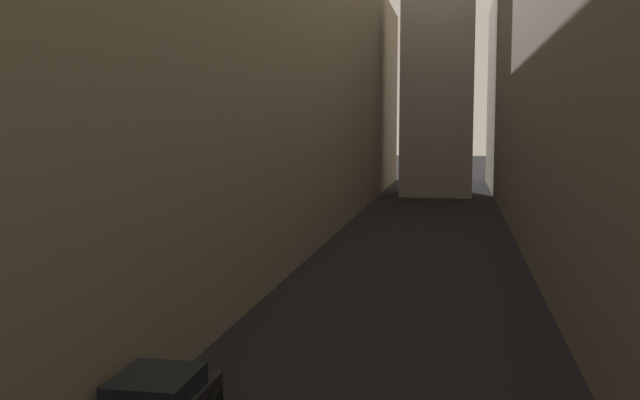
% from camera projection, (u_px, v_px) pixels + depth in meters
% --- Properties ---
extents(ground_plane, '(264.00, 264.00, 0.00)m').
position_uv_depth(ground_plane, '(415.00, 261.00, 37.45)').
color(ground_plane, black).
extents(building_block_left, '(11.35, 108.00, 20.16)m').
position_uv_depth(building_block_left, '(215.00, 66.00, 40.42)').
color(building_block_left, gray).
rests_on(building_block_left, ground).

